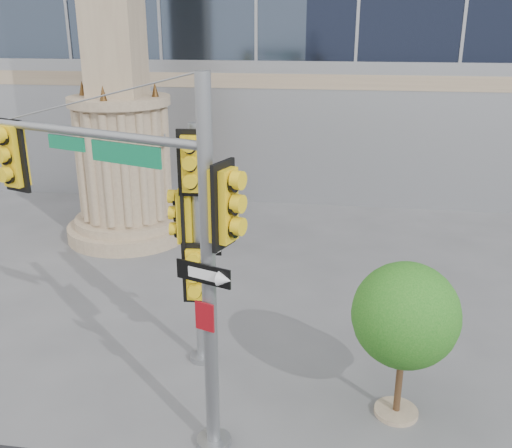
# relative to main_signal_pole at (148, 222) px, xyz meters

# --- Properties ---
(ground) EXTENTS (120.00, 120.00, 0.00)m
(ground) POSITION_rel_main_signal_pole_xyz_m (1.65, 0.96, -4.22)
(ground) COLOR #545456
(ground) RESTS_ON ground
(monument) EXTENTS (4.40, 4.40, 16.60)m
(monument) POSITION_rel_main_signal_pole_xyz_m (-4.35, 9.96, 1.30)
(monument) COLOR gray
(monument) RESTS_ON ground
(main_signal_pole) EXTENTS (5.06, 2.22, 6.80)m
(main_signal_pole) POSITION_rel_main_signal_pole_xyz_m (0.00, 0.00, 0.00)
(main_signal_pole) COLOR slate
(main_signal_pole) RESTS_ON ground
(secondary_signal_pole) EXTENTS (0.97, 0.72, 5.56)m
(secondary_signal_pole) POSITION_rel_main_signal_pole_xyz_m (0.20, 2.20, -0.95)
(secondary_signal_pole) COLOR slate
(secondary_signal_pole) RESTS_ON ground
(street_tree) EXTENTS (2.10, 2.05, 3.27)m
(street_tree) POSITION_rel_main_signal_pole_xyz_m (4.65, 1.02, -2.06)
(street_tree) COLOR gray
(street_tree) RESTS_ON ground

